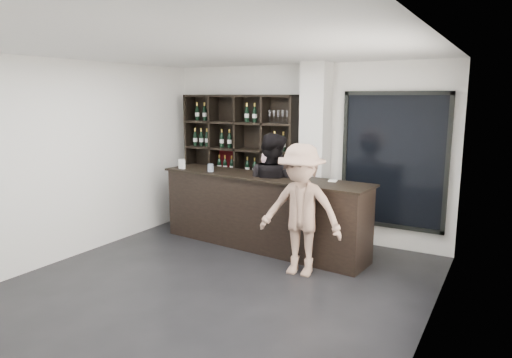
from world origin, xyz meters
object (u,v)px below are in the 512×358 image
Objects in this scene: taster_black at (272,191)px; taster_pink at (271,199)px; customer at (301,210)px; wine_shelf at (239,162)px; tasting_counter at (262,212)px.

taster_pink is at bearing -28.00° from taster_black.
taster_pink is 0.85× the size of taster_black.
taster_black is at bearing 133.16° from customer.
taster_black reaches higher than taster_pink.
taster_black is (1.05, -0.72, -0.29)m from wine_shelf.
wine_shelf reaches higher than customer.
taster_black is at bearing -34.25° from wine_shelf.
taster_pink is (1.00, -0.67, -0.42)m from wine_shelf.
tasting_counter is at bearing -41.59° from wine_shelf.
wine_shelf is 1.36× the size of customer.
taster_pink is 0.15m from taster_black.
customer is (1.90, -1.52, -0.32)m from wine_shelf.
taster_pink is (0.08, 0.14, 0.19)m from tasting_counter.
tasting_counter is at bearing 75.38° from taster_pink.
wine_shelf is 1.37m from tasting_counter.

